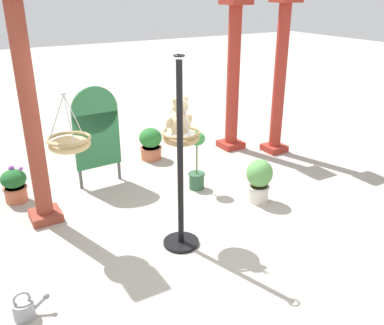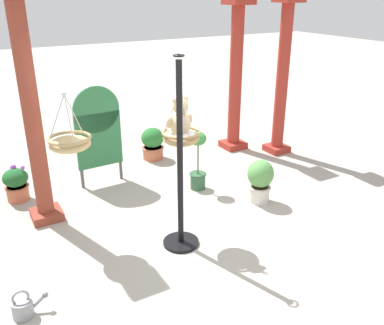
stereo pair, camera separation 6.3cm
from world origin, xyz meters
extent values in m
plane|color=#A8A093|center=(0.00, 0.00, 0.00)|extent=(40.00, 40.00, 0.00)
cylinder|color=black|center=(-0.25, 0.01, 1.12)|extent=(0.07, 0.07, 2.24)
cylinder|color=black|center=(-0.25, 0.01, 0.02)|extent=(0.44, 0.44, 0.04)
torus|color=black|center=(-0.25, 0.01, 2.28)|extent=(0.12, 0.12, 0.02)
ellipsoid|color=tan|center=(-0.10, 0.26, 1.28)|extent=(0.44, 0.44, 0.15)
torus|color=#97794E|center=(-0.10, 0.26, 1.35)|extent=(0.46, 0.46, 0.04)
ellipsoid|color=silver|center=(-0.10, 0.26, 1.30)|extent=(0.38, 0.38, 0.13)
cylinder|color=#B7B7BC|center=(-0.01, 0.31, 1.62)|extent=(0.19, 0.12, 0.53)
cylinder|color=#B7B7BC|center=(-0.19, 0.31, 1.62)|extent=(0.19, 0.12, 0.53)
cylinder|color=#B7B7BC|center=(-0.10, 0.16, 1.62)|extent=(0.01, 0.21, 0.53)
torus|color=#B7B7BC|center=(-0.10, 0.26, 1.88)|extent=(0.06, 0.06, 0.01)
ellipsoid|color=#D1B789|center=(-0.10, 0.27, 1.45)|extent=(0.25, 0.21, 0.29)
sphere|color=#D1B789|center=(-0.10, 0.27, 1.67)|extent=(0.22, 0.22, 0.19)
ellipsoid|color=beige|center=(-0.10, 0.34, 1.66)|extent=(0.10, 0.08, 0.06)
sphere|color=black|center=(-0.10, 0.37, 1.66)|extent=(0.03, 0.03, 0.03)
sphere|color=#D1B789|center=(-0.17, 0.27, 1.75)|extent=(0.07, 0.07, 0.07)
sphere|color=#D1B789|center=(-0.03, 0.27, 1.75)|extent=(0.07, 0.07, 0.07)
ellipsoid|color=#D1B789|center=(-0.23, 0.30, 1.48)|extent=(0.08, 0.14, 0.19)
ellipsoid|color=#D1B789|center=(0.03, 0.30, 1.48)|extent=(0.08, 0.14, 0.19)
ellipsoid|color=#D1B789|center=(-0.17, 0.38, 1.34)|extent=(0.09, 0.17, 0.09)
ellipsoid|color=#D1B789|center=(-0.03, 0.38, 1.34)|extent=(0.09, 0.17, 0.09)
ellipsoid|color=tan|center=(-1.29, 0.74, 1.27)|extent=(0.48, 0.48, 0.16)
torus|color=tan|center=(-1.29, 0.74, 1.34)|extent=(0.50, 0.50, 0.04)
cylinder|color=#B7B7BC|center=(-1.20, 0.79, 1.60)|extent=(0.20, 0.13, 0.52)
cylinder|color=#B7B7BC|center=(-1.39, 0.79, 1.60)|extent=(0.20, 0.13, 0.52)
cylinder|color=#B7B7BC|center=(-1.29, 0.63, 1.60)|extent=(0.01, 0.23, 0.52)
torus|color=#B7B7BC|center=(-1.29, 0.74, 1.85)|extent=(0.06, 0.06, 0.01)
cylinder|color=#9E2D23|center=(2.25, 2.50, 1.33)|extent=(0.24, 0.24, 2.66)
cube|color=#9E2D23|center=(2.25, 2.50, 0.06)|extent=(0.43, 0.43, 0.12)
cube|color=#9E2D23|center=(2.25, 2.50, 2.71)|extent=(0.45, 0.45, 0.10)
cylinder|color=#9E2D23|center=(2.85, 1.90, 1.35)|extent=(0.22, 0.22, 2.70)
cube|color=#9E2D23|center=(2.85, 1.90, 0.06)|extent=(0.39, 0.39, 0.12)
cylinder|color=brown|center=(-1.56, 1.46, 1.43)|extent=(0.22, 0.22, 2.86)
cube|color=brown|center=(-1.56, 1.46, 0.06)|extent=(0.40, 0.40, 0.12)
cylinder|color=#BC6042|center=(-1.81, 2.23, 0.11)|extent=(0.31, 0.31, 0.23)
torus|color=#A9573B|center=(-1.81, 2.23, 0.22)|extent=(0.35, 0.35, 0.03)
cylinder|color=#382819|center=(-1.81, 2.23, 0.21)|extent=(0.28, 0.28, 0.03)
ellipsoid|color=#1E5B28|center=(-1.81, 2.23, 0.36)|extent=(0.36, 0.36, 0.27)
sphere|color=purple|center=(-1.69, 2.20, 0.51)|extent=(0.06, 0.06, 0.06)
sphere|color=purple|center=(-1.80, 2.30, 0.50)|extent=(0.08, 0.08, 0.08)
cylinder|color=beige|center=(1.28, 0.43, 0.12)|extent=(0.30, 0.30, 0.24)
torus|color=#BCB7AE|center=(1.28, 0.43, 0.23)|extent=(0.33, 0.33, 0.03)
cylinder|color=#382819|center=(1.28, 0.43, 0.23)|extent=(0.26, 0.26, 0.03)
ellipsoid|color=#56934C|center=(1.28, 0.43, 0.45)|extent=(0.38, 0.38, 0.41)
cylinder|color=#2D5638|center=(0.71, 1.25, 0.13)|extent=(0.23, 0.23, 0.26)
torus|color=#294E32|center=(0.71, 1.25, 0.25)|extent=(0.27, 0.27, 0.03)
cylinder|color=#382819|center=(0.71, 1.25, 0.24)|extent=(0.21, 0.21, 0.03)
cylinder|color=#4C6B38|center=(0.71, 1.25, 0.49)|extent=(0.02, 0.02, 0.48)
ellipsoid|color=#38843D|center=(0.71, 1.25, 0.83)|extent=(0.25, 0.25, 0.21)
cylinder|color=#BC6042|center=(0.63, 2.75, 0.11)|extent=(0.37, 0.37, 0.22)
torus|color=#A9573B|center=(0.63, 2.75, 0.21)|extent=(0.41, 0.41, 0.03)
cylinder|color=#382819|center=(0.63, 2.75, 0.21)|extent=(0.33, 0.33, 0.03)
ellipsoid|color=#28702D|center=(0.63, 2.75, 0.40)|extent=(0.41, 0.41, 0.36)
cube|color=#286B3D|center=(-0.53, 2.18, 0.74)|extent=(0.73, 0.07, 0.87)
cylinder|color=#286B3D|center=(-0.53, 2.18, 1.22)|extent=(0.73, 0.07, 0.73)
cylinder|color=#4C4C4C|center=(-0.85, 2.17, 0.15)|extent=(0.05, 0.05, 0.30)
cylinder|color=#4C4C4C|center=(-0.20, 2.20, 0.15)|extent=(0.05, 0.05, 0.30)
cylinder|color=gray|center=(-2.15, -0.33, 0.09)|extent=(0.20, 0.20, 0.18)
cylinder|color=gray|center=(-2.01, -0.33, 0.11)|extent=(0.17, 0.04, 0.14)
sphere|color=slate|center=(-1.93, -0.33, 0.16)|extent=(0.06, 0.06, 0.06)
torus|color=gray|center=(-2.15, -0.33, 0.22)|extent=(0.16, 0.02, 0.16)
camera|label=1|loc=(-2.35, -3.86, 2.93)|focal=39.24mm
camera|label=2|loc=(-2.30, -3.89, 2.93)|focal=39.24mm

